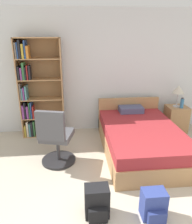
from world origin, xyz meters
name	(u,v)px	position (x,y,z in m)	size (l,w,h in m)	color
wall_back	(109,72)	(0.00, 3.23, 1.30)	(9.00, 0.06, 2.60)	silver
bookshelf	(35,90)	(-1.55, 2.98, 1.02)	(0.88, 0.31, 2.03)	#AD7F51
bed	(140,138)	(0.43, 2.10, 0.26)	(1.33, 2.08, 0.76)	#AD7F51
office_chair	(56,140)	(-1.09, 1.79, 0.46)	(0.58, 0.66, 1.02)	#232326
nightstand	(176,119)	(1.50, 2.88, 0.29)	(0.44, 0.43, 0.58)	#AD7F51
table_lamp	(178,90)	(1.46, 2.88, 0.95)	(0.25, 0.25, 0.48)	#B2B2B7
water_bottle	(182,103)	(1.53, 2.78, 0.69)	(0.07, 0.07, 0.23)	teal
backpack_blue	(154,205)	(0.14, 0.51, 0.17)	(0.28, 0.27, 0.36)	navy
backpack_black	(97,202)	(-0.53, 0.61, 0.19)	(0.29, 0.28, 0.40)	black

